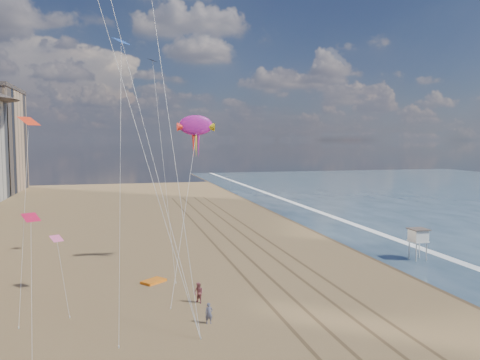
{
  "coord_description": "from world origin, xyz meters",
  "views": [
    {
      "loc": [
        -12.79,
        -17.94,
        13.37
      ],
      "look_at": [
        -1.44,
        26.0,
        9.5
      ],
      "focal_mm": 35.0,
      "sensor_mm": 36.0,
      "label": 1
    }
  ],
  "objects_px": {
    "lifeguard_stand": "(418,236)",
    "kite_flyer_a": "(209,313)",
    "grounded_kite": "(154,281)",
    "kite_flyer_b": "(199,293)",
    "show_kite": "(196,126)"
  },
  "relations": [
    {
      "from": "lifeguard_stand",
      "to": "kite_flyer_a",
      "type": "relative_size",
      "value": 2.29
    },
    {
      "from": "lifeguard_stand",
      "to": "kite_flyer_a",
      "type": "distance_m",
      "value": 28.9
    },
    {
      "from": "grounded_kite",
      "to": "kite_flyer_b",
      "type": "xyz_separation_m",
      "value": [
        3.2,
        -6.61,
        0.74
      ]
    },
    {
      "from": "kite_flyer_a",
      "to": "lifeguard_stand",
      "type": "bearing_deg",
      "value": 24.85
    },
    {
      "from": "kite_flyer_b",
      "to": "grounded_kite",
      "type": "bearing_deg",
      "value": 170.62
    },
    {
      "from": "grounded_kite",
      "to": "show_kite",
      "type": "distance_m",
      "value": 16.42
    },
    {
      "from": "show_kite",
      "to": "kite_flyer_a",
      "type": "xyz_separation_m",
      "value": [
        -1.75,
        -16.26,
        -14.12
      ]
    },
    {
      "from": "kite_flyer_a",
      "to": "kite_flyer_b",
      "type": "height_order",
      "value": "kite_flyer_b"
    },
    {
      "from": "show_kite",
      "to": "kite_flyer_b",
      "type": "height_order",
      "value": "show_kite"
    },
    {
      "from": "grounded_kite",
      "to": "lifeguard_stand",
      "type": "bearing_deg",
      "value": -37.1
    },
    {
      "from": "show_kite",
      "to": "kite_flyer_a",
      "type": "bearing_deg",
      "value": -96.13
    },
    {
      "from": "lifeguard_stand",
      "to": "grounded_kite",
      "type": "bearing_deg",
      "value": -177.69
    },
    {
      "from": "lifeguard_stand",
      "to": "show_kite",
      "type": "bearing_deg",
      "value": 170.62
    },
    {
      "from": "grounded_kite",
      "to": "kite_flyer_b",
      "type": "bearing_deg",
      "value": -103.59
    },
    {
      "from": "show_kite",
      "to": "kite_flyer_b",
      "type": "distance_m",
      "value": 18.42
    }
  ]
}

